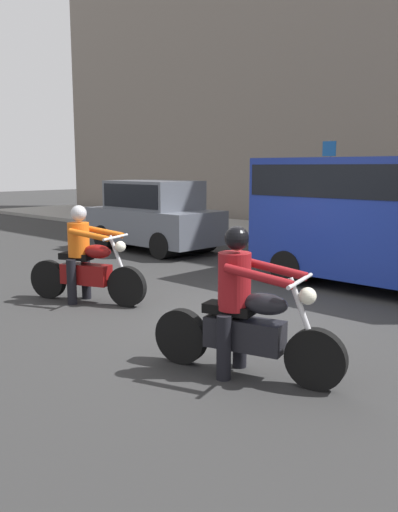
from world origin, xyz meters
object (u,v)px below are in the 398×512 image
(motorcycle_with_rider_orange_stripe, at_px, (85,263))
(street_sign_post, at_px, (328,178))
(parked_hatchback_slate_gray, at_px, (154,215))
(motorcycle_with_rider_crimson, at_px, (244,316))
(parked_van_cobalt_blue, at_px, (383,214))
(pedestrian_bystander, at_px, (360,204))

(motorcycle_with_rider_orange_stripe, bearing_deg, street_sign_post, 97.91)
(motorcycle_with_rider_orange_stripe, distance_m, parked_hatchback_slate_gray, 5.44)
(motorcycle_with_rider_crimson, xyz_separation_m, parked_van_cobalt_blue, (-0.79, 4.84, 0.70))
(motorcycle_with_rider_orange_stripe, height_order, parked_hatchback_slate_gray, parked_hatchback_slate_gray)
(parked_van_cobalt_blue, relative_size, parked_hatchback_slate_gray, 1.24)
(street_sign_post, distance_m, pedestrian_bystander, 2.20)
(pedestrian_bystander, bearing_deg, parked_van_cobalt_blue, -58.24)
(parked_hatchback_slate_gray, height_order, street_sign_post, street_sign_post)
(pedestrian_bystander, bearing_deg, parked_hatchback_slate_gray, -131.45)
(parked_hatchback_slate_gray, height_order, pedestrian_bystander, pedestrian_bystander)
(motorcycle_with_rider_crimson, distance_m, pedestrian_bystander, 9.72)
(parked_van_cobalt_blue, bearing_deg, motorcycle_with_rider_orange_stripe, -125.44)
(motorcycle_with_rider_crimson, relative_size, pedestrian_bystander, 1.19)
(pedestrian_bystander, bearing_deg, motorcycle_with_rider_orange_stripe, -92.34)
(parked_van_cobalt_blue, relative_size, pedestrian_bystander, 2.55)
(motorcycle_with_rider_crimson, distance_m, street_sign_post, 11.59)
(motorcycle_with_rider_crimson, distance_m, motorcycle_with_rider_orange_stripe, 3.82)
(parked_van_cobalt_blue, bearing_deg, motorcycle_with_rider_crimson, -80.70)
(motorcycle_with_rider_orange_stripe, xyz_separation_m, parked_hatchback_slate_gray, (-3.25, 4.35, 0.29))
(parked_van_cobalt_blue, distance_m, parked_hatchback_slate_gray, 6.24)
(motorcycle_with_rider_crimson, xyz_separation_m, motorcycle_with_rider_orange_stripe, (-3.77, 0.66, 0.00))
(parked_van_cobalt_blue, height_order, pedestrian_bystander, parked_van_cobalt_blue)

